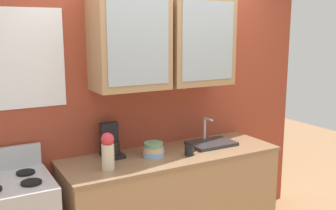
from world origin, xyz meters
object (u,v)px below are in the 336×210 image
sink_faucet (211,143)px  coffee_maker (111,144)px  vase (108,151)px  bowl_stack (154,150)px  cup_near_sink (189,150)px

sink_faucet → coffee_maker: 0.97m
sink_faucet → coffee_maker: bearing=171.2°
sink_faucet → vase: vase is taller
vase → coffee_maker: bearing=64.7°
sink_faucet → bowl_stack: size_ratio=2.30×
bowl_stack → vase: vase is taller
cup_near_sink → bowl_stack: bearing=153.8°
sink_faucet → coffee_maker: (-0.95, 0.15, 0.09)m
coffee_maker → bowl_stack: bearing=-28.8°
sink_faucet → vase: (-1.09, -0.15, 0.13)m
sink_faucet → bowl_stack: (-0.63, -0.03, 0.04)m
bowl_stack → vase: 0.49m
cup_near_sink → coffee_maker: (-0.60, 0.31, 0.06)m
bowl_stack → coffee_maker: 0.37m
sink_faucet → vase: size_ratio=1.45×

